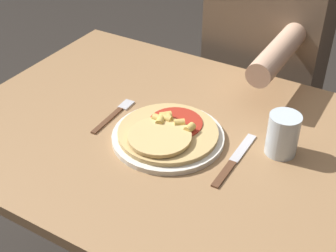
{
  "coord_description": "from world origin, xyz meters",
  "views": [
    {
      "loc": [
        0.5,
        -0.83,
        1.49
      ],
      "look_at": [
        0.03,
        -0.03,
        0.82
      ],
      "focal_mm": 50.0,
      "sensor_mm": 36.0,
      "label": 1
    }
  ],
  "objects_px": {
    "dining_table": "(164,168)",
    "knife": "(234,160)",
    "drinking_glass": "(283,134)",
    "pizza": "(167,132)",
    "fork": "(115,114)",
    "person_diner": "(264,65)",
    "plate": "(168,137)"
  },
  "relations": [
    {
      "from": "plate",
      "to": "fork",
      "type": "height_order",
      "value": "plate"
    },
    {
      "from": "plate",
      "to": "knife",
      "type": "bearing_deg",
      "value": 1.32
    },
    {
      "from": "drinking_glass",
      "to": "person_diner",
      "type": "xyz_separation_m",
      "value": [
        -0.23,
        0.53,
        -0.12
      ]
    },
    {
      "from": "pizza",
      "to": "person_diner",
      "type": "height_order",
      "value": "person_diner"
    },
    {
      "from": "dining_table",
      "to": "knife",
      "type": "distance_m",
      "value": 0.25
    },
    {
      "from": "drinking_glass",
      "to": "fork",
      "type": "bearing_deg",
      "value": -170.79
    },
    {
      "from": "dining_table",
      "to": "fork",
      "type": "xyz_separation_m",
      "value": [
        -0.15,
        -0.01,
        0.13
      ]
    },
    {
      "from": "knife",
      "to": "drinking_glass",
      "type": "xyz_separation_m",
      "value": [
        0.08,
        0.09,
        0.05
      ]
    },
    {
      "from": "dining_table",
      "to": "pizza",
      "type": "height_order",
      "value": "pizza"
    },
    {
      "from": "fork",
      "to": "drinking_glass",
      "type": "relative_size",
      "value": 1.66
    },
    {
      "from": "dining_table",
      "to": "drinking_glass",
      "type": "xyz_separation_m",
      "value": [
        0.29,
        0.07,
        0.18
      ]
    },
    {
      "from": "fork",
      "to": "knife",
      "type": "bearing_deg",
      "value": -2.83
    },
    {
      "from": "dining_table",
      "to": "person_diner",
      "type": "xyz_separation_m",
      "value": [
        0.06,
        0.59,
        0.06
      ]
    },
    {
      "from": "pizza",
      "to": "fork",
      "type": "relative_size",
      "value": 1.43
    },
    {
      "from": "dining_table",
      "to": "drinking_glass",
      "type": "relative_size",
      "value": 10.17
    },
    {
      "from": "plate",
      "to": "drinking_glass",
      "type": "xyz_separation_m",
      "value": [
        0.26,
        0.09,
        0.05
      ]
    },
    {
      "from": "knife",
      "to": "person_diner",
      "type": "bearing_deg",
      "value": 103.8
    },
    {
      "from": "person_diner",
      "to": "drinking_glass",
      "type": "bearing_deg",
      "value": -66.17
    },
    {
      "from": "dining_table",
      "to": "fork",
      "type": "relative_size",
      "value": 6.11
    },
    {
      "from": "dining_table",
      "to": "drinking_glass",
      "type": "height_order",
      "value": "drinking_glass"
    },
    {
      "from": "dining_table",
      "to": "fork",
      "type": "bearing_deg",
      "value": -177.83
    },
    {
      "from": "plate",
      "to": "pizza",
      "type": "xyz_separation_m",
      "value": [
        -0.0,
        -0.0,
        0.02
      ]
    },
    {
      "from": "dining_table",
      "to": "drinking_glass",
      "type": "bearing_deg",
      "value": 12.74
    },
    {
      "from": "plate",
      "to": "person_diner",
      "type": "distance_m",
      "value": 0.62
    },
    {
      "from": "pizza",
      "to": "person_diner",
      "type": "relative_size",
      "value": 0.21
    },
    {
      "from": "plate",
      "to": "fork",
      "type": "distance_m",
      "value": 0.18
    },
    {
      "from": "drinking_glass",
      "to": "knife",
      "type": "bearing_deg",
      "value": -132.64
    },
    {
      "from": "pizza",
      "to": "knife",
      "type": "height_order",
      "value": "pizza"
    },
    {
      "from": "fork",
      "to": "person_diner",
      "type": "height_order",
      "value": "person_diner"
    },
    {
      "from": "fork",
      "to": "pizza",
      "type": "bearing_deg",
      "value": -8.56
    },
    {
      "from": "pizza",
      "to": "person_diner",
      "type": "distance_m",
      "value": 0.63
    },
    {
      "from": "person_diner",
      "to": "pizza",
      "type": "bearing_deg",
      "value": -92.54
    }
  ]
}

